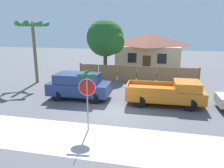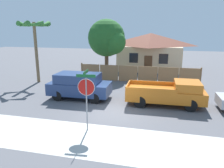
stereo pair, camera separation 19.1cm
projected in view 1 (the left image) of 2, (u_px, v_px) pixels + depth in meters
The scene contains 9 objects.
ground_plane at pixel (114, 112), 13.42m from camera, with size 80.00×80.00×0.00m, color #56565B.
sidewalk_strip at pixel (98, 140), 10.02m from camera, with size 36.00×3.20×0.01m.
wooden_fence at pixel (136, 74), 20.79m from camera, with size 11.40×0.12×1.62m.
house at pixel (149, 51), 27.04m from camera, with size 7.96×6.03×4.42m.
oak_tree at pixel (107, 39), 22.22m from camera, with size 3.98×3.79×5.92m.
palm_tree at pixel (33, 30), 19.55m from camera, with size 2.77×2.98×5.63m.
red_suv at pixel (79, 85), 15.76m from camera, with size 4.45×2.10×1.85m.
orange_pickup at pixel (168, 93), 14.46m from camera, with size 5.08×2.15×1.67m.
stop_sign at pixel (87, 91), 10.56m from camera, with size 0.95×0.86×3.05m.
Camera 1 is at (2.62, -12.30, 5.01)m, focal length 35.00 mm.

